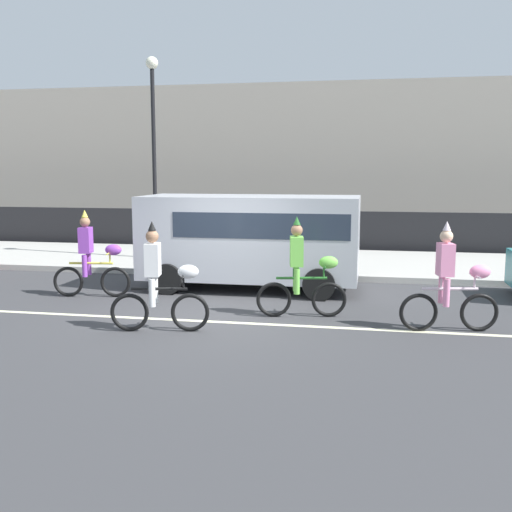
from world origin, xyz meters
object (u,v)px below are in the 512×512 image
Objects in this scene: parade_cyclist_purple at (92,259)px; parade_cyclist_lime at (302,273)px; parade_cyclist_pink at (451,284)px; parade_cyclist_zebra at (160,284)px; street_lamp_post at (153,128)px; parked_van_silver at (253,235)px.

parade_cyclist_purple is 4.84m from parade_cyclist_lime.
parade_cyclist_zebra is at bearing -169.09° from parade_cyclist_pink.
parade_cyclist_purple and parade_cyclist_pink have the same top height.
parade_cyclist_lime is 1.00× the size of parade_cyclist_pink.
street_lamp_post is (-7.70, 6.40, 3.15)m from parade_cyclist_pink.
parked_van_silver is at bearing -42.60° from street_lamp_post.
parade_cyclist_purple is 5.84m from street_lamp_post.
parade_cyclist_zebra is 0.38× the size of parked_van_silver.
parade_cyclist_pink is at bearing -39.72° from street_lamp_post.
parade_cyclist_pink is (7.37, -1.48, 0.00)m from parade_cyclist_purple.
street_lamp_post is at bearing 140.28° from parade_cyclist_pink.
parked_van_silver is at bearing 77.95° from parade_cyclist_zebra.
parade_cyclist_pink is 5.10m from parked_van_silver.
parade_cyclist_zebra is (2.46, -2.43, 0.00)m from parade_cyclist_purple.
parade_cyclist_zebra is 0.33× the size of street_lamp_post.
parade_cyclist_pink is at bearing -36.91° from parked_van_silver.
parked_van_silver is at bearing 119.83° from parade_cyclist_lime.
parade_cyclist_lime is at bearing 33.17° from parade_cyclist_zebra.
street_lamp_post is at bearing 110.76° from parade_cyclist_zebra.
street_lamp_post is at bearing 130.94° from parade_cyclist_lime.
parked_van_silver reaches higher than parade_cyclist_zebra.
parade_cyclist_zebra is at bearing -146.83° from parade_cyclist_lime.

